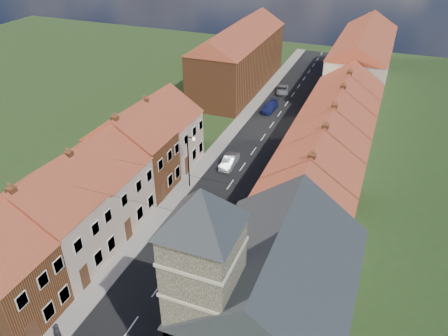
% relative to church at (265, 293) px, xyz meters
% --- Properties ---
extents(road, '(7.00, 90.00, 0.02)m').
position_rel_church_xyz_m(road, '(-9.36, 26.68, -5.87)').
color(road, black).
rests_on(road, ground).
extents(pavement_left, '(1.80, 90.00, 0.12)m').
position_rel_church_xyz_m(pavement_left, '(-13.76, 26.68, -5.82)').
color(pavement_left, '#A29A93').
rests_on(pavement_left, ground).
extents(pavement_right, '(1.80, 90.00, 0.12)m').
position_rel_church_xyz_m(pavement_right, '(-4.96, 26.68, -5.82)').
color(pavement_right, '#A29A93').
rests_on(pavement_right, ground).
extents(church, '(11.25, 14.25, 15.20)m').
position_rel_church_xyz_m(church, '(0.00, 0.00, 0.00)').
color(church, '#2A261D').
rests_on(church, ground).
extents(cottage_r_tudor, '(8.30, 5.20, 9.00)m').
position_rel_church_xyz_m(cottage_r_tudor, '(-0.09, 9.37, -1.41)').
color(cottage_r_tudor, '#BAB89C').
rests_on(cottage_r_tudor, ground).
extents(cottage_r_white_near, '(8.30, 6.00, 9.00)m').
position_rel_church_xyz_m(cottage_r_white_near, '(-0.06, 14.77, -1.40)').
color(cottage_r_white_near, white).
rests_on(cottage_r_white_near, ground).
extents(cottage_r_cream_mid, '(8.30, 5.20, 9.00)m').
position_rel_church_xyz_m(cottage_r_cream_mid, '(-0.06, 20.17, -1.40)').
color(cottage_r_cream_mid, brown).
rests_on(cottage_r_cream_mid, ground).
extents(cottage_r_pink, '(8.30, 6.00, 9.00)m').
position_rel_church_xyz_m(cottage_r_pink, '(-0.06, 25.57, -1.40)').
color(cottage_r_pink, white).
rests_on(cottage_r_pink, ground).
extents(cottage_r_white_far, '(8.30, 5.20, 9.00)m').
position_rel_church_xyz_m(cottage_r_white_far, '(-0.06, 30.97, -1.40)').
color(cottage_r_white_far, '#BAB89C').
rests_on(cottage_r_white_far, ground).
extents(cottage_r_cream_far, '(8.30, 6.00, 9.00)m').
position_rel_church_xyz_m(cottage_r_cream_far, '(-0.06, 36.37, -1.40)').
color(cottage_r_cream_far, '#BAB89C').
rests_on(cottage_r_cream_far, ground).
extents(cottage_l_cream, '(8.30, 6.30, 9.10)m').
position_rel_church_xyz_m(cottage_l_cream, '(-18.66, 2.22, -1.35)').
color(cottage_l_cream, '#B7A391').
rests_on(cottage_l_cream, ground).
extents(cottage_l_white, '(8.30, 6.90, 8.80)m').
position_rel_church_xyz_m(cottage_l_white, '(-18.66, 8.62, -1.51)').
color(cottage_l_white, '#B7A391').
rests_on(cottage_l_white, ground).
extents(cottage_l_brick_mid, '(8.30, 5.70, 9.10)m').
position_rel_church_xyz_m(cottage_l_brick_mid, '(-18.66, 14.72, -1.35)').
color(cottage_l_brick_mid, brown).
rests_on(cottage_l_brick_mid, ground).
extents(cottage_l_pink, '(8.30, 6.30, 8.80)m').
position_rel_church_xyz_m(cottage_l_pink, '(-18.66, 20.52, -1.51)').
color(cottage_l_pink, '#B7A391').
rests_on(cottage_l_pink, ground).
extents(block_right_far, '(8.30, 24.20, 10.50)m').
position_rel_church_xyz_m(block_right_far, '(-0.06, 51.68, -0.58)').
color(block_right_far, '#BAB89C').
rests_on(block_right_far, ground).
extents(block_left_far, '(8.30, 24.20, 10.50)m').
position_rel_church_xyz_m(block_left_far, '(-18.66, 46.68, -0.58)').
color(block_left_far, brown).
rests_on(block_left_far, ground).
extents(lamppost, '(0.88, 0.15, 6.00)m').
position_rel_church_xyz_m(lamppost, '(-13.17, 16.68, -2.34)').
color(lamppost, black).
rests_on(lamppost, pavement_left).
extents(car_near, '(2.57, 4.13, 1.31)m').
position_rel_church_xyz_m(car_near, '(-11.42, 8.67, -5.22)').
color(car_near, black).
rests_on(car_near, ground).
extents(car_mid, '(1.39, 3.82, 1.25)m').
position_rel_church_xyz_m(car_mid, '(-10.86, 22.29, -5.25)').
color(car_mid, '#A8AAB0').
rests_on(car_mid, ground).
extents(car_far, '(1.90, 4.28, 1.22)m').
position_rel_church_xyz_m(car_far, '(-11.04, 39.23, -5.27)').
color(car_far, navy).
rests_on(car_far, ground).
extents(car_distant, '(2.63, 4.26, 1.10)m').
position_rel_church_xyz_m(car_distant, '(-11.12, 46.68, -5.33)').
color(car_distant, '#9FA3A6').
rests_on(car_distant, ground).
extents(pedestrian_left, '(0.72, 0.50, 1.88)m').
position_rel_church_xyz_m(pedestrian_left, '(-13.06, -4.37, -4.82)').
color(pedestrian_left, black).
rests_on(pedestrian_left, pavement_left).
extents(pedestrian_right, '(0.92, 0.75, 1.77)m').
position_rel_church_xyz_m(pedestrian_right, '(-4.55, 3.19, -4.87)').
color(pedestrian_right, '#2A2321').
rests_on(pedestrian_right, pavement_right).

